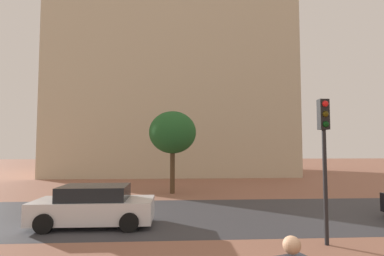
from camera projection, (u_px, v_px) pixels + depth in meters
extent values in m
plane|color=#93604C|center=(188.00, 209.00, 13.71)|extent=(120.00, 120.00, 0.00)
cube|color=#38383D|center=(189.00, 215.00, 12.52)|extent=(120.00, 6.96, 0.00)
cube|color=beige|center=(173.00, 97.00, 34.70)|extent=(24.00, 14.39, 17.17)
cube|color=#4C515B|center=(173.00, 15.00, 35.33)|extent=(22.08, 13.24, 2.40)
cube|color=beige|center=(161.00, 51.00, 34.96)|extent=(5.50, 5.50, 28.06)
cylinder|color=beige|center=(62.00, 71.00, 28.48)|extent=(2.80, 2.80, 20.04)
cylinder|color=beige|center=(279.00, 71.00, 29.78)|extent=(2.80, 2.80, 20.77)
sphere|color=#9E7556|center=(292.00, 245.00, 3.64)|extent=(0.22, 0.22, 0.22)
cube|color=silver|center=(94.00, 210.00, 10.82)|extent=(4.19, 1.85, 0.75)
cube|color=black|center=(95.00, 192.00, 10.86)|extent=(2.34, 1.63, 0.49)
cylinder|color=black|center=(44.00, 224.00, 9.80)|extent=(0.64, 0.22, 0.64)
cylinder|color=black|center=(64.00, 212.00, 11.65)|extent=(0.64, 0.22, 0.64)
cylinder|color=black|center=(129.00, 222.00, 9.97)|extent=(0.64, 0.22, 0.64)
cylinder|color=black|center=(136.00, 211.00, 11.81)|extent=(0.64, 0.22, 0.64)
cylinder|color=black|center=(325.00, 187.00, 8.75)|extent=(0.12, 0.12, 3.32)
cube|color=black|center=(323.00, 114.00, 8.89)|extent=(0.28, 0.24, 0.90)
sphere|color=red|center=(325.00, 104.00, 8.78)|extent=(0.18, 0.18, 0.18)
sphere|color=#3C3306|center=(325.00, 114.00, 8.76)|extent=(0.18, 0.18, 0.18)
sphere|color=#06330C|center=(326.00, 124.00, 8.74)|extent=(0.18, 0.18, 0.18)
cylinder|color=#4C3823|center=(172.00, 172.00, 18.41)|extent=(0.29, 0.29, 2.57)
ellipsoid|color=#235B28|center=(173.00, 132.00, 18.57)|extent=(2.90, 2.90, 2.61)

